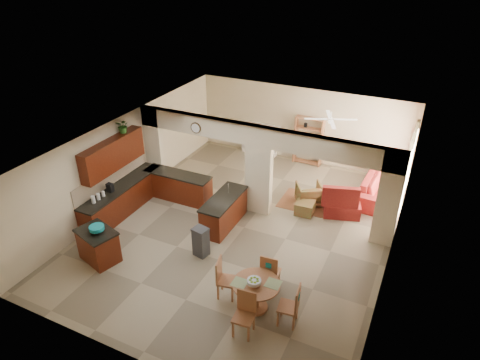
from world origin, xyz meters
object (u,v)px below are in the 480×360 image
at_px(kitchen_island, 99,245).
at_px(sofa, 383,185).
at_px(armchair, 309,194).
at_px(dining_table, 256,291).

distance_m(kitchen_island, sofa, 8.86).
distance_m(kitchen_island, armchair, 6.43).
bearing_deg(dining_table, kitchen_island, -177.62).
relative_size(dining_table, armchair, 1.40).
xyz_separation_m(kitchen_island, dining_table, (4.35, 0.18, 0.04)).
height_order(kitchen_island, dining_table, kitchen_island).
height_order(kitchen_island, sofa, kitchen_island).
distance_m(dining_table, sofa, 6.50).
bearing_deg(dining_table, armchair, 93.32).
distance_m(sofa, armchair, 2.50).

